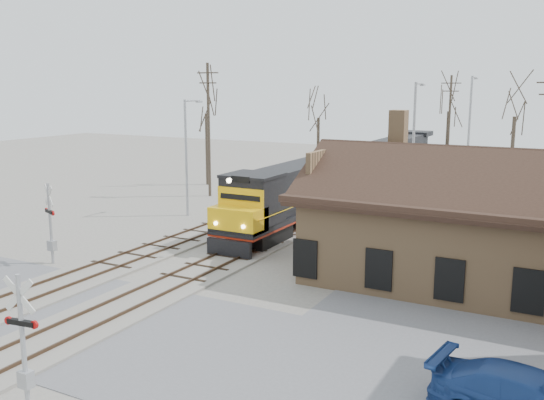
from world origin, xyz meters
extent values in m
plane|color=#9B968C|center=(0.00, 0.00, 0.00)|extent=(140.00, 140.00, 0.00)
cube|color=slate|center=(0.00, 0.00, 0.01)|extent=(60.00, 9.00, 0.03)
cube|color=#9B968C|center=(0.00, 15.00, 0.06)|extent=(3.40, 90.00, 0.12)
cube|color=#473323|center=(-0.72, 15.00, 0.17)|extent=(0.08, 90.00, 0.14)
cube|color=#473323|center=(0.72, 15.00, 0.17)|extent=(0.08, 90.00, 0.14)
cube|color=#9B968C|center=(-4.50, 15.00, 0.06)|extent=(3.40, 90.00, 0.12)
cube|color=#473323|center=(-5.22, 15.00, 0.17)|extent=(0.08, 90.00, 0.14)
cube|color=#473323|center=(-3.78, 15.00, 0.17)|extent=(0.08, 90.00, 0.14)
cube|color=#A17B53|center=(12.00, 12.00, 2.00)|extent=(14.00, 8.00, 4.00)
cube|color=black|center=(12.00, 12.00, 4.10)|extent=(15.20, 9.20, 0.30)
cube|color=black|center=(12.00, 9.70, 5.10)|extent=(15.00, 4.71, 2.66)
cube|color=black|center=(12.00, 14.30, 5.10)|extent=(15.00, 4.71, 2.66)
cube|color=#A17B53|center=(8.00, 13.50, 6.80)|extent=(0.80, 0.80, 2.20)
cube|color=black|center=(0.00, 13.60, 0.53)|extent=(2.39, 3.82, 0.95)
cube|color=black|center=(0.00, 26.02, 0.53)|extent=(2.39, 3.82, 0.95)
cube|color=black|center=(0.00, 19.81, 1.29)|extent=(2.86, 19.10, 0.33)
cube|color=maroon|center=(0.00, 19.81, 1.08)|extent=(2.88, 19.10, 0.11)
cube|color=black|center=(0.00, 21.00, 2.77)|extent=(2.48, 13.85, 2.67)
cube|color=black|center=(0.00, 12.75, 2.77)|extent=(2.86, 2.67, 2.67)
cube|color=yellow|center=(0.00, 11.12, 1.96)|extent=(2.86, 1.72, 1.34)
cube|color=black|center=(0.00, 10.16, 0.53)|extent=(2.67, 0.25, 0.95)
cylinder|color=#FFF2CC|center=(0.00, 10.24, 4.20)|extent=(0.27, 0.10, 0.27)
cube|color=black|center=(0.00, 33.20, 0.53)|extent=(2.39, 3.82, 0.95)
cube|color=black|center=(0.00, 45.62, 0.53)|extent=(2.39, 3.82, 0.95)
cube|color=black|center=(0.00, 39.41, 1.29)|extent=(2.86, 19.10, 0.33)
cube|color=maroon|center=(0.00, 39.41, 1.08)|extent=(2.88, 19.10, 0.11)
cube|color=black|center=(0.00, 40.60, 2.77)|extent=(2.48, 13.85, 2.67)
cube|color=black|center=(0.00, 32.34, 2.77)|extent=(2.86, 2.67, 2.67)
cube|color=black|center=(0.00, 30.72, 1.96)|extent=(2.86, 1.72, 1.34)
cube|color=black|center=(0.00, 29.76, 0.53)|extent=(2.67, 0.25, 0.95)
cylinder|color=#A5A8AD|center=(3.05, -5.56, 2.01)|extent=(0.14, 0.14, 4.02)
cube|color=silver|center=(3.05, -5.56, 3.41)|extent=(1.05, 0.18, 1.05)
cube|color=silver|center=(3.05, -5.56, 3.41)|extent=(1.05, 0.18, 1.05)
cube|color=black|center=(3.05, -5.56, 2.61)|extent=(0.92, 0.27, 0.15)
cylinder|color=#B20C0C|center=(2.61, -5.62, 2.61)|extent=(0.25, 0.11, 0.24)
cylinder|color=#B20C0C|center=(3.50, -5.50, 2.61)|extent=(0.25, 0.11, 0.24)
cube|color=#A5A8AD|center=(3.05, -5.56, 0.90)|extent=(0.40, 0.30, 0.50)
cylinder|color=#A5A8AD|center=(-7.59, 5.05, 2.11)|extent=(0.15, 0.15, 4.23)
cube|color=silver|center=(-7.59, 5.05, 3.59)|extent=(1.04, 0.46, 1.11)
cube|color=silver|center=(-7.59, 5.05, 3.59)|extent=(1.04, 0.46, 1.11)
cube|color=black|center=(-7.59, 5.05, 2.75)|extent=(0.94, 0.50, 0.16)
cylinder|color=#B20C0C|center=(-7.15, 4.86, 2.75)|extent=(0.26, 0.17, 0.25)
cylinder|color=#B20C0C|center=(-8.03, 5.23, 2.75)|extent=(0.26, 0.17, 0.25)
cube|color=#A5A8AD|center=(-7.59, 5.05, 0.95)|extent=(0.42, 0.32, 0.53)
cylinder|color=#A5A8AD|center=(-8.36, 17.95, 4.07)|extent=(0.18, 0.18, 8.14)
cylinder|color=#A5A8AD|center=(-8.36, 18.85, 8.04)|extent=(0.12, 1.80, 0.12)
cube|color=#A5A8AD|center=(-8.36, 19.65, 7.94)|extent=(0.25, 0.50, 0.12)
cylinder|color=#A5A8AD|center=(6.23, 23.08, 4.66)|extent=(0.18, 0.18, 9.31)
cylinder|color=#A5A8AD|center=(6.23, 23.98, 9.21)|extent=(0.12, 1.80, 0.12)
cube|color=#A5A8AD|center=(6.23, 24.78, 9.11)|extent=(0.25, 0.50, 0.12)
cylinder|color=#A5A8AD|center=(8.04, 32.52, 4.91)|extent=(0.18, 0.18, 9.81)
cylinder|color=#A5A8AD|center=(8.04, 33.42, 9.71)|extent=(0.12, 1.80, 0.12)
cube|color=#A5A8AD|center=(8.04, 34.22, 9.61)|extent=(0.25, 0.50, 0.12)
cylinder|color=#382D23|center=(-11.25, 25.10, 5.44)|extent=(0.24, 0.24, 10.88)
cube|color=#382D23|center=(-11.25, 25.10, 10.08)|extent=(2.00, 0.10, 0.10)
cube|color=#382D23|center=(-11.25, 25.10, 9.28)|extent=(1.60, 0.10, 0.10)
cylinder|color=#382D23|center=(3.36, 47.38, 5.05)|extent=(0.24, 0.24, 10.10)
cube|color=#382D23|center=(3.36, 47.38, 9.30)|extent=(2.00, 0.10, 0.10)
cube|color=#382D23|center=(3.36, 47.38, 8.50)|extent=(1.60, 0.10, 0.10)
cylinder|color=#382D23|center=(-14.75, 29.95, 3.28)|extent=(0.32, 0.32, 6.57)
cylinder|color=#382D23|center=(-8.22, 40.45, 2.92)|extent=(0.32, 0.32, 5.84)
cylinder|color=#382D23|center=(3.05, 48.38, 3.21)|extent=(0.32, 0.32, 6.42)
cylinder|color=#382D23|center=(10.54, 39.17, 3.24)|extent=(0.32, 0.32, 6.48)
camera|label=1|loc=(16.75, -16.34, 9.15)|focal=40.00mm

